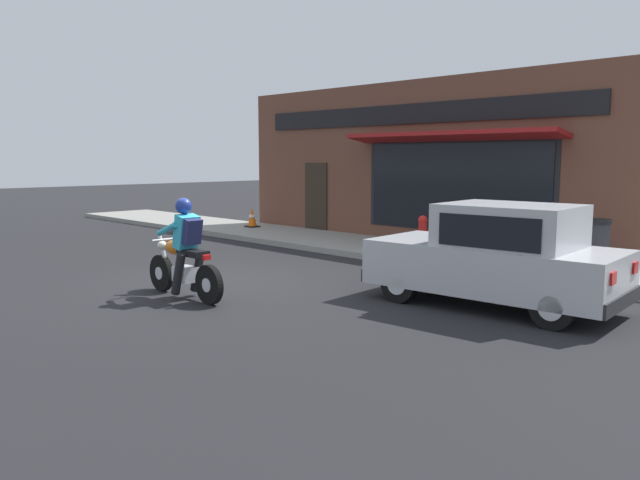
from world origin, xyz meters
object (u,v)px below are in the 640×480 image
at_px(motorcycle_with_rider, 184,256).
at_px(fire_hydrant, 423,236).
at_px(trash_bin, 594,245).
at_px(traffic_cone, 252,218).
at_px(car_hatchback, 497,257).

relative_size(motorcycle_with_rider, fire_hydrant, 2.30).
xyz_separation_m(trash_bin, fire_hydrant, (-0.79, 3.34, -0.06)).
height_order(fire_hydrant, traffic_cone, fire_hydrant).
distance_m(motorcycle_with_rider, fire_hydrant, 5.58).
bearing_deg(motorcycle_with_rider, fire_hydrant, -6.68).
distance_m(fire_hydrant, traffic_cone, 7.11).
relative_size(motorcycle_with_rider, car_hatchback, 0.52).
bearing_deg(car_hatchback, traffic_cone, 71.36).
xyz_separation_m(car_hatchback, trash_bin, (3.31, -0.14, -0.13)).
bearing_deg(trash_bin, motorcycle_with_rider, 147.78).
bearing_deg(motorcycle_with_rider, trash_bin, -32.22).
distance_m(trash_bin, fire_hydrant, 3.43).
relative_size(car_hatchback, fire_hydrant, 4.43).
height_order(trash_bin, fire_hydrant, trash_bin).
bearing_deg(car_hatchback, motorcycle_with_rider, 128.09).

